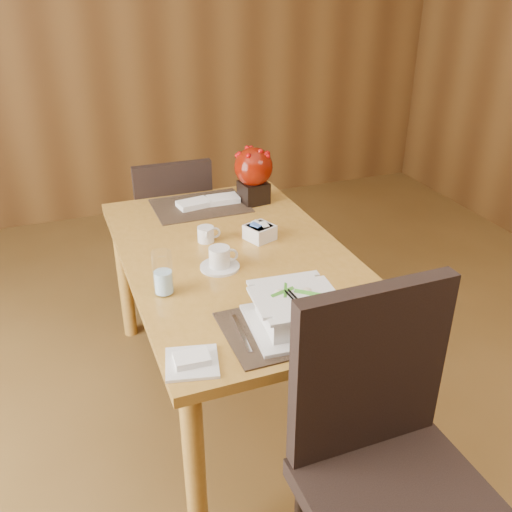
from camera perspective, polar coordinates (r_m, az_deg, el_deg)
name	(u,v)px	position (r m, az deg, el deg)	size (l,w,h in m)	color
ground	(291,494)	(2.39, 3.56, -22.68)	(6.00, 6.00, 0.00)	brown
back_wall	(124,26)	(4.44, -13.07, 21.48)	(5.00, 0.02, 2.80)	brown
dining_table	(238,275)	(2.39, -1.86, -1.94)	(0.90, 1.50, 0.75)	#B88433
placemat_near	(292,326)	(1.90, 3.60, -7.00)	(0.45, 0.33, 0.01)	black
placemat_far	(200,206)	(2.82, -5.59, 5.03)	(0.45, 0.33, 0.01)	black
soup_setting	(295,311)	(1.88, 3.91, -5.52)	(0.32, 0.32, 0.12)	white
coffee_cup	(220,259)	(2.23, -3.66, -0.34)	(0.16, 0.16, 0.09)	white
water_glass	(163,273)	(2.06, -9.30, -1.71)	(0.07, 0.07, 0.17)	white
creamer_jug	(206,234)	(2.45, -5.05, 2.19)	(0.09, 0.09, 0.07)	white
sugar_caddy	(260,232)	(2.46, 0.38, 2.39)	(0.11, 0.11, 0.06)	white
berry_decor	(254,172)	(2.80, -0.25, 8.41)	(0.19, 0.19, 0.28)	black
napkins_far	(211,201)	(2.83, -4.56, 5.49)	(0.31, 0.11, 0.03)	white
bread_plate	(192,363)	(1.75, -6.42, -10.56)	(0.16, 0.16, 0.01)	white
near_chair	(388,454)	(1.72, 13.07, -18.74)	(0.50, 0.51, 1.08)	black
far_chair	(172,226)	(3.19, -8.37, 2.95)	(0.43, 0.44, 0.91)	black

